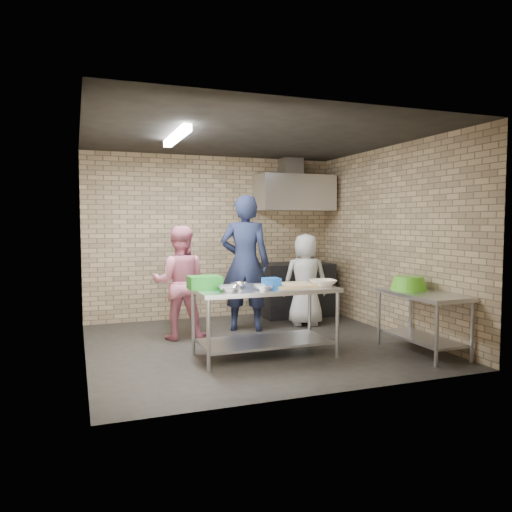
{
  "coord_description": "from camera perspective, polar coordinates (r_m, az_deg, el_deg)",
  "views": [
    {
      "loc": [
        -2.18,
        -6.0,
        1.61
      ],
      "look_at": [
        0.1,
        0.2,
        1.15
      ],
      "focal_mm": 34.58,
      "sensor_mm": 36.0,
      "label": 1
    }
  ],
  "objects": [
    {
      "name": "green_crate",
      "position": [
        5.76,
        -5.98,
        -3.05
      ],
      "size": [
        0.37,
        0.28,
        0.15
      ],
      "primitive_type": "cube",
      "color": "#1B9422",
      "rests_on": "prep_table"
    },
    {
      "name": "woman_pink",
      "position": [
        6.84,
        -8.85,
        -3.05
      ],
      "size": [
        0.88,
        0.76,
        1.55
      ],
      "primitive_type": "imported",
      "rotation": [
        0.0,
        0.0,
        2.9
      ],
      "color": "#D37088",
      "rests_on": "floor"
    },
    {
      "name": "range_hood",
      "position": [
        8.49,
        4.47,
        7.28
      ],
      "size": [
        1.3,
        0.6,
        0.6
      ],
      "primitive_type": "cube",
      "color": "silver",
      "rests_on": "back_wall"
    },
    {
      "name": "blue_tub",
      "position": [
        5.78,
        1.79,
        -3.14
      ],
      "size": [
        0.19,
        0.19,
        0.12
      ],
      "primitive_type": "cube",
      "color": "#1651AB",
      "rests_on": "prep_table"
    },
    {
      "name": "stove",
      "position": [
        8.51,
        4.55,
        -3.86
      ],
      "size": [
        1.2,
        0.7,
        0.9
      ],
      "primitive_type": "cube",
      "color": "black",
      "rests_on": "floor"
    },
    {
      "name": "man_navy",
      "position": [
        7.26,
        -1.27,
        -0.83
      ],
      "size": [
        0.86,
        0.73,
        2.0
      ],
      "primitive_type": "imported",
      "rotation": [
        0.0,
        0.0,
        2.73
      ],
      "color": "#151735",
      "rests_on": "floor"
    },
    {
      "name": "hood_duct",
      "position": [
        8.66,
        4.06,
        10.21
      ],
      "size": [
        0.35,
        0.3,
        0.3
      ],
      "primitive_type": "cube",
      "color": "#A5A8AD",
      "rests_on": "back_wall"
    },
    {
      "name": "bottle_red",
      "position": [
        8.68,
        4.24,
        6.75
      ],
      "size": [
        0.07,
        0.07,
        0.18
      ],
      "primitive_type": "cylinder",
      "color": "#B22619",
      "rests_on": "wall_shelf"
    },
    {
      "name": "cutting_board",
      "position": [
        5.98,
        4.17,
        -3.36
      ],
      "size": [
        0.51,
        0.39,
        0.03
      ],
      "primitive_type": "cube",
      "color": "tan",
      "rests_on": "prep_table"
    },
    {
      "name": "prep_table",
      "position": [
        5.94,
        0.96,
        -7.62
      ],
      "size": [
        1.67,
        0.83,
        0.83
      ],
      "primitive_type": "cube",
      "color": "silver",
      "rests_on": "floor"
    },
    {
      "name": "front_wall",
      "position": [
        4.56,
        8.38,
        0.67
      ],
      "size": [
        4.2,
        0.06,
        2.7
      ],
      "primitive_type": "cube",
      "color": "tan",
      "rests_on": "ground"
    },
    {
      "name": "fluorescent_fixture",
      "position": [
        6.2,
        -9.19,
        13.49
      ],
      "size": [
        0.1,
        1.25,
        0.08
      ],
      "primitive_type": "cube",
      "color": "white",
      "rests_on": "ceiling"
    },
    {
      "name": "mixing_bowl_c",
      "position": [
        5.62,
        0.83,
        -3.66
      ],
      "size": [
        0.26,
        0.26,
        0.06
      ],
      "primitive_type": "imported",
      "rotation": [
        0.0,
        0.0,
        -0.11
      ],
      "color": "silver",
      "rests_on": "prep_table"
    },
    {
      "name": "floor",
      "position": [
        6.58,
        -0.22,
        -10.17
      ],
      "size": [
        4.2,
        4.2,
        0.0
      ],
      "primitive_type": "plane",
      "color": "black",
      "rests_on": "ground"
    },
    {
      "name": "green_basin",
      "position": [
        6.54,
        17.26,
        -3.0
      ],
      "size": [
        0.46,
        0.46,
        0.17
      ],
      "primitive_type": null,
      "color": "#59C626",
      "rests_on": "side_counter"
    },
    {
      "name": "side_counter",
      "position": [
        6.43,
        18.68,
        -7.3
      ],
      "size": [
        0.6,
        1.2,
        0.75
      ],
      "primitive_type": "cube",
      "color": "silver",
      "rests_on": "floor"
    },
    {
      "name": "mixing_bowl_a",
      "position": [
        5.51,
        -3.14,
        -3.79
      ],
      "size": [
        0.29,
        0.29,
        0.06
      ],
      "primitive_type": "imported",
      "rotation": [
        0.0,
        0.0,
        -0.11
      ],
      "color": "#A8ABAF",
      "rests_on": "prep_table"
    },
    {
      "name": "right_wall",
      "position": [
        7.38,
        15.31,
        1.82
      ],
      "size": [
        0.06,
        4.0,
        2.7
      ],
      "primitive_type": "cube",
      "color": "tan",
      "rests_on": "ground"
    },
    {
      "name": "back_wall",
      "position": [
        8.3,
        -4.95,
        2.18
      ],
      "size": [
        4.2,
        0.06,
        2.7
      ],
      "primitive_type": "cube",
      "color": "tan",
      "rests_on": "ground"
    },
    {
      "name": "woman_white",
      "position": [
        7.69,
        5.74,
        -2.73
      ],
      "size": [
        0.78,
        0.6,
        1.43
      ],
      "primitive_type": "imported",
      "rotation": [
        0.0,
        0.0,
        2.91
      ],
      "color": "silver",
      "rests_on": "floor"
    },
    {
      "name": "ceiling",
      "position": [
        6.48,
        -0.23,
        13.67
      ],
      "size": [
        4.2,
        4.2,
        0.0
      ],
      "primitive_type": "plane",
      "rotation": [
        3.14,
        0.0,
        0.0
      ],
      "color": "black",
      "rests_on": "ground"
    },
    {
      "name": "left_wall",
      "position": [
        6.01,
        -19.41,
        1.27
      ],
      "size": [
        0.06,
        4.0,
        2.7
      ],
      "primitive_type": "cube",
      "color": "tan",
      "rests_on": "ground"
    },
    {
      "name": "mixing_bowl_b",
      "position": [
        5.81,
        -1.98,
        -3.4
      ],
      "size": [
        0.22,
        0.22,
        0.06
      ],
      "primitive_type": "imported",
      "rotation": [
        0.0,
        0.0,
        -0.11
      ],
      "color": "silver",
      "rests_on": "prep_table"
    },
    {
      "name": "ceramic_bowl",
      "position": [
        6.02,
        7.73,
        -3.1
      ],
      "size": [
        0.35,
        0.35,
        0.08
      ],
      "primitive_type": "imported",
      "rotation": [
        0.0,
        0.0,
        -0.11
      ],
      "color": "beige",
      "rests_on": "prep_table"
    },
    {
      "name": "wall_shelf",
      "position": [
        8.78,
        5.73,
        5.99
      ],
      "size": [
        0.8,
        0.2,
        0.04
      ],
      "primitive_type": "cube",
      "color": "#3F2B19",
      "rests_on": "back_wall"
    }
  ]
}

